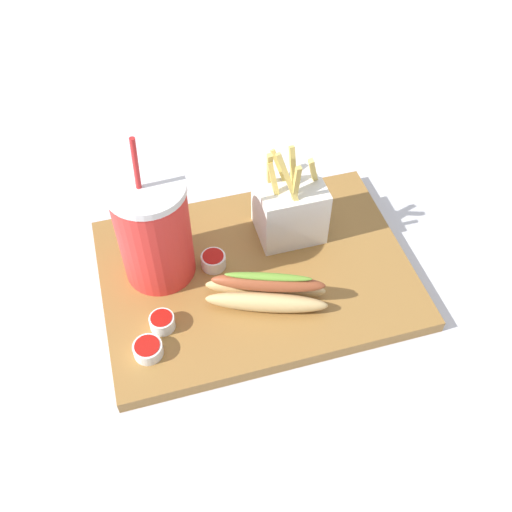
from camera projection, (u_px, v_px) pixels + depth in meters
The scene contains 8 objects.
ground_plane at pixel (256, 282), 0.86m from camera, with size 2.40×2.40×0.02m, color silver.
food_tray at pixel (256, 274), 0.85m from camera, with size 0.44×0.32×0.02m, color olive.
soda_cup at pixel (154, 230), 0.78m from camera, with size 0.10×0.10×0.24m.
fries_basket at pixel (290, 208), 0.85m from camera, with size 0.09×0.08×0.16m.
hot_dog_1 at pixel (267, 291), 0.79m from camera, with size 0.17×0.10×0.06m.
ketchup_cup_1 at pixel (148, 349), 0.74m from camera, with size 0.04×0.04×0.02m.
ketchup_cup_2 at pixel (213, 260), 0.84m from camera, with size 0.04×0.04×0.02m.
ketchup_cup_3 at pixel (162, 322), 0.77m from camera, with size 0.03×0.03×0.02m.
Camera 1 is at (0.14, 0.51, 0.68)m, focal length 41.06 mm.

